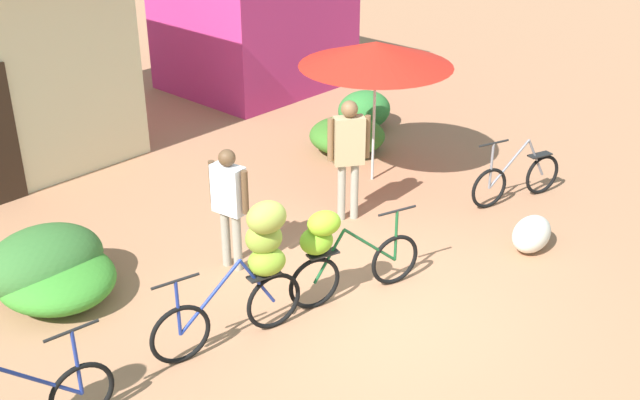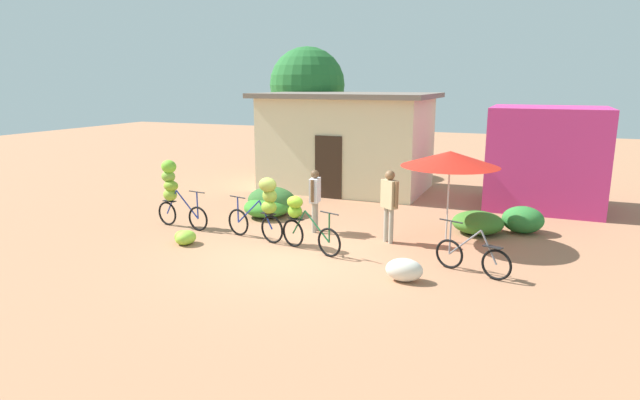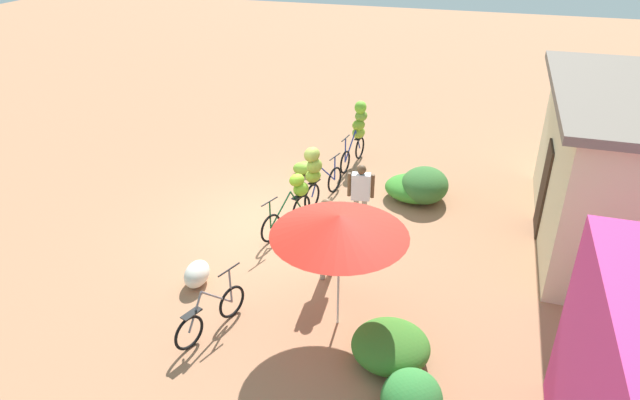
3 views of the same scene
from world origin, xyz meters
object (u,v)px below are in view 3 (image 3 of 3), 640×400
object	(u,v)px
bicycle_by_shop	(211,315)
produce_sack	(197,274)
market_umbrella	(339,225)
person_vendor	(327,230)
person_bystander	(361,191)
banana_pile_on_ground	(303,168)
bicycle_center_loaded	(294,198)
bicycle_leftmost	(358,127)
bicycle_near_pile	(316,171)

from	to	relation	value
bicycle_by_shop	produce_sack	size ratio (longest dim) A/B	2.16
market_umbrella	produce_sack	bearing A→B (deg)	-95.96
bicycle_by_shop	person_vendor	world-z (taller)	person_vendor
market_umbrella	produce_sack	world-z (taller)	market_umbrella
bicycle_by_shop	person_bystander	bearing A→B (deg)	158.27
banana_pile_on_ground	bicycle_center_loaded	bearing A→B (deg)	14.91
bicycle_leftmost	banana_pile_on_ground	bearing A→B (deg)	-44.88
market_umbrella	bicycle_center_loaded	world-z (taller)	market_umbrella
bicycle_center_loaded	bicycle_leftmost	bearing A→B (deg)	172.55
bicycle_near_pile	person_bystander	distance (m)	1.44
bicycle_leftmost	person_bystander	distance (m)	3.69
bicycle_near_pile	banana_pile_on_ground	distance (m)	2.01
person_bystander	banana_pile_on_ground	bearing A→B (deg)	-137.93
bicycle_by_shop	person_vendor	distance (m)	2.58
bicycle_leftmost	bicycle_by_shop	bearing A→B (deg)	-5.02
bicycle_leftmost	bicycle_by_shop	size ratio (longest dim) A/B	1.14
produce_sack	bicycle_by_shop	bearing A→B (deg)	38.20
bicycle_center_loaded	person_bystander	bearing A→B (deg)	100.98
bicycle_leftmost	bicycle_near_pile	world-z (taller)	bicycle_leftmost
market_umbrella	person_bystander	xyz separation A→B (m)	(-3.17, -0.38, -1.01)
person_vendor	person_bystander	bearing A→B (deg)	174.31
banana_pile_on_ground	produce_sack	bearing A→B (deg)	-3.70
bicycle_leftmost	produce_sack	xyz separation A→B (m)	(6.44, -1.54, -0.79)
bicycle_leftmost	produce_sack	distance (m)	6.67
bicycle_leftmost	person_vendor	xyz separation A→B (m)	(5.50, 0.73, 0.04)
bicycle_center_loaded	person_bystander	size ratio (longest dim) A/B	1.05
bicycle_center_loaded	produce_sack	world-z (taller)	bicycle_center_loaded
bicycle_near_pile	bicycle_center_loaded	size ratio (longest dim) A/B	1.04
bicycle_center_loaded	banana_pile_on_ground	bearing A→B (deg)	-165.09
produce_sack	person_vendor	xyz separation A→B (m)	(-0.94, 2.28, 0.83)
bicycle_center_loaded	person_bystander	world-z (taller)	person_bystander
bicycle_near_pile	banana_pile_on_ground	size ratio (longest dim) A/B	2.78
bicycle_near_pile	person_vendor	xyz separation A→B (m)	(2.67, 1.04, 0.12)
bicycle_near_pile	bicycle_center_loaded	bearing A→B (deg)	-10.77
bicycle_leftmost	person_bystander	bearing A→B (deg)	14.52
produce_sack	person_bystander	bearing A→B (deg)	139.30
market_umbrella	bicycle_leftmost	bearing A→B (deg)	-169.04
bicycle_center_loaded	person_vendor	distance (m)	2.09
market_umbrella	bicycle_leftmost	xyz separation A→B (m)	(-6.74, -1.30, -0.95)
bicycle_near_pile	bicycle_center_loaded	distance (m)	1.05
banana_pile_on_ground	bicycle_by_shop	bearing A→B (deg)	4.87
bicycle_leftmost	produce_sack	world-z (taller)	bicycle_leftmost
bicycle_near_pile	produce_sack	xyz separation A→B (m)	(3.60, -1.23, -0.70)
market_umbrella	person_bystander	bearing A→B (deg)	-173.17
person_vendor	person_bystander	xyz separation A→B (m)	(-1.93, 0.19, -0.10)
market_umbrella	bicycle_by_shop	bearing A→B (deg)	-67.40
bicycle_leftmost	bicycle_center_loaded	world-z (taller)	bicycle_leftmost
bicycle_by_shop	produce_sack	xyz separation A→B (m)	(-1.12, -0.88, -0.12)
banana_pile_on_ground	produce_sack	distance (m)	5.24
bicycle_by_shop	bicycle_leftmost	bearing A→B (deg)	174.98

